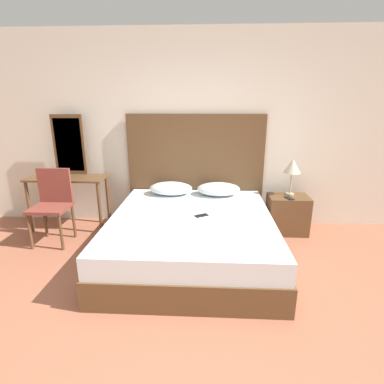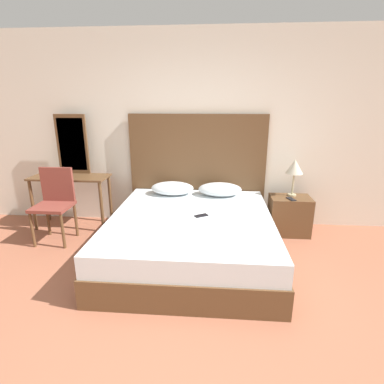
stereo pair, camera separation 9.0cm
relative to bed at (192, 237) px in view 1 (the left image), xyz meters
The scene contains 13 objects.
ground_plane 1.52m from the bed, 89.59° to the right, with size 16.00×16.00×0.00m, color #9E5B42.
wall_back 1.57m from the bed, 89.46° to the left, with size 10.00×0.06×2.70m.
bed is the anchor object (origin of this frame).
headboard 1.19m from the bed, 90.00° to the left, with size 1.94×0.05×1.60m.
pillow_left 0.92m from the bed, 112.62° to the left, with size 0.59×0.39×0.17m.
pillow_right 0.92m from the bed, 67.38° to the left, with size 0.59×0.39×0.17m.
phone_on_bed 0.29m from the bed, ahead, with size 0.16×0.14×0.01m.
nightstand 1.50m from the bed, 30.69° to the left, with size 0.54×0.38×0.53m.
table_lamp 1.69m from the bed, 32.59° to the left, with size 0.23×0.23×0.50m.
phone_on_nightstand 1.46m from the bed, 27.85° to the left, with size 0.11×0.16×0.01m.
vanity_desk 1.98m from the bed, 156.55° to the left, with size 1.07×0.43×0.75m.
vanity_mirror 2.22m from the bed, 151.64° to the left, with size 0.45×0.03×0.84m.
chair 1.85m from the bed, 169.08° to the left, with size 0.45×0.42×0.95m.
Camera 1 is at (0.16, -1.67, 1.78)m, focal length 28.00 mm.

